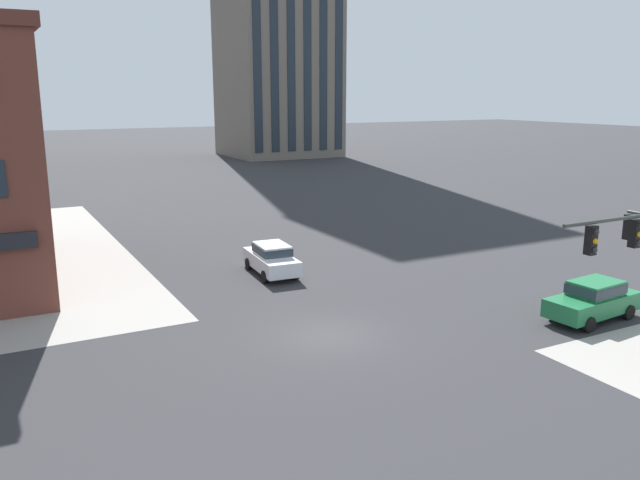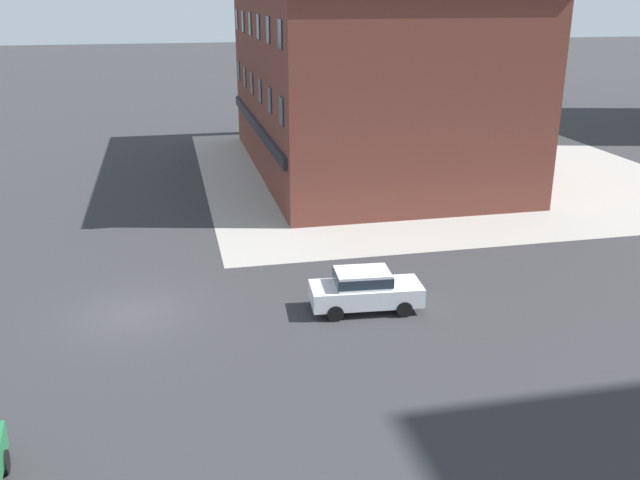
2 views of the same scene
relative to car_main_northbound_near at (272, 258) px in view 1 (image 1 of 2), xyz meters
The scene contains 3 objects.
ground_plane 9.27m from the car_main_northbound_near, 100.08° to the right, with size 320.00×320.00×0.00m, color #2D2D30.
car_main_northbound_near is the anchor object (origin of this frame).
car_main_southbound_near 15.67m from the car_main_northbound_near, 54.37° to the right, with size 4.53×2.17×1.68m.
Camera 1 is at (-11.62, -21.01, 9.36)m, focal length 36.16 mm.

